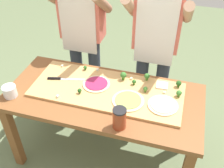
# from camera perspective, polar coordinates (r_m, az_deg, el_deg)

# --- Properties ---
(ground_plane) EXTENTS (8.00, 8.00, 0.00)m
(ground_plane) POSITION_cam_1_polar(r_m,az_deg,el_deg) (2.69, -1.56, -14.56)
(ground_plane) COLOR #60704C
(prep_table) EXTENTS (1.57, 0.74, 0.75)m
(prep_table) POSITION_cam_1_polar(r_m,az_deg,el_deg) (2.21, -1.85, -4.47)
(prep_table) COLOR brown
(prep_table) RESTS_ON ground
(cutting_board) EXTENTS (1.22, 0.50, 0.02)m
(cutting_board) POSITION_cam_1_polar(r_m,az_deg,el_deg) (2.17, -1.06, -1.24)
(cutting_board) COLOR tan
(cutting_board) RESTS_ON prep_table
(chefs_knife) EXTENTS (0.31, 0.10, 0.02)m
(chefs_knife) POSITION_cam_1_polar(r_m,az_deg,el_deg) (2.29, -10.82, 1.10)
(chefs_knife) COLOR #B7BABF
(chefs_knife) RESTS_ON cutting_board
(pizza_whole_cheese_artichoke) EXTENTS (0.23, 0.23, 0.02)m
(pizza_whole_cheese_artichoke) POSITION_cam_1_polar(r_m,az_deg,el_deg) (2.04, 10.79, -4.41)
(pizza_whole_cheese_artichoke) COLOR beige
(pizza_whole_cheese_artichoke) RESTS_ON cutting_board
(pizza_whole_pesto_green) EXTENTS (0.25, 0.25, 0.02)m
(pizza_whole_pesto_green) POSITION_cam_1_polar(r_m,az_deg,el_deg) (2.05, 3.45, -3.52)
(pizza_whole_pesto_green) COLOR beige
(pizza_whole_pesto_green) RESTS_ON cutting_board
(pizza_whole_beet_magenta) EXTENTS (0.23, 0.23, 0.02)m
(pizza_whole_beet_magenta) POSITION_cam_1_polar(r_m,az_deg,el_deg) (2.20, -3.34, 0.04)
(pizza_whole_beet_magenta) COLOR beige
(pizza_whole_beet_magenta) RESTS_ON cutting_board
(pizza_slice_far_left) EXTENTS (0.10, 0.10, 0.01)m
(pizza_slice_far_left) POSITION_cam_1_polar(r_m,az_deg,el_deg) (2.22, 10.60, -0.28)
(pizza_slice_far_left) COLOR silver
(pizza_slice_far_left) RESTS_ON cutting_board
(broccoli_floret_back_left) EXTENTS (0.05, 0.05, 0.07)m
(broccoli_floret_back_left) POSITION_cam_1_polar(r_m,az_deg,el_deg) (2.23, 2.43, 1.85)
(broccoli_floret_back_left) COLOR #3F7220
(broccoli_floret_back_left) RESTS_ON cutting_board
(broccoli_floret_center_right) EXTENTS (0.05, 0.05, 0.06)m
(broccoli_floret_center_right) POSITION_cam_1_polar(r_m,az_deg,el_deg) (2.25, 7.46, 1.65)
(broccoli_floret_center_right) COLOR #3F7220
(broccoli_floret_center_right) RESTS_ON cutting_board
(broccoli_floret_front_right) EXTENTS (0.04, 0.04, 0.06)m
(broccoli_floret_front_right) POSITION_cam_1_polar(r_m,az_deg,el_deg) (2.22, 14.02, 0.10)
(broccoli_floret_front_right) COLOR #2C5915
(broccoli_floret_front_right) RESTS_ON cutting_board
(broccoli_floret_front_left) EXTENTS (0.04, 0.04, 0.06)m
(broccoli_floret_front_left) POSITION_cam_1_polar(r_m,az_deg,el_deg) (2.13, 14.08, -1.92)
(broccoli_floret_front_left) COLOR #3F7220
(broccoli_floret_front_left) RESTS_ON cutting_board
(broccoli_floret_back_right) EXTENTS (0.03, 0.03, 0.05)m
(broccoli_floret_back_right) POSITION_cam_1_polar(r_m,az_deg,el_deg) (2.13, 7.13, -1.06)
(broccoli_floret_back_right) COLOR #487A23
(broccoli_floret_back_right) RESTS_ON cutting_board
(broccoli_floret_back_mid) EXTENTS (0.03, 0.03, 0.04)m
(broccoli_floret_back_mid) POSITION_cam_1_polar(r_m,az_deg,el_deg) (2.37, -5.72, 3.49)
(broccoli_floret_back_mid) COLOR #366618
(broccoli_floret_back_mid) RESTS_ON cutting_board
(broccoli_floret_center_left) EXTENTS (0.03, 0.03, 0.05)m
(broccoli_floret_center_left) POSITION_cam_1_polar(r_m,az_deg,el_deg) (2.19, 4.72, 0.48)
(broccoli_floret_center_left) COLOR #366618
(broccoli_floret_center_left) RESTS_ON cutting_board
(broccoli_floret_front_mid) EXTENTS (0.03, 0.03, 0.04)m
(broccoli_floret_front_mid) POSITION_cam_1_polar(r_m,az_deg,el_deg) (2.11, -6.93, -1.42)
(broccoli_floret_front_mid) COLOR #2C5915
(broccoli_floret_front_mid) RESTS_ON cutting_board
(cheese_crumble_a) EXTENTS (0.03, 0.03, 0.02)m
(cheese_crumble_a) POSITION_cam_1_polar(r_m,az_deg,el_deg) (2.12, -11.48, -2.60)
(cheese_crumble_a) COLOR silver
(cheese_crumble_a) RESTS_ON cutting_board
(cheese_crumble_b) EXTENTS (0.02, 0.02, 0.02)m
(cheese_crumble_b) POSITION_cam_1_polar(r_m,az_deg,el_deg) (2.15, 11.09, -1.80)
(cheese_crumble_b) COLOR silver
(cheese_crumble_b) RESTS_ON cutting_board
(cheese_crumble_c) EXTENTS (0.02, 0.02, 0.02)m
(cheese_crumble_c) POSITION_cam_1_polar(r_m,az_deg,el_deg) (2.26, 4.14, 1.16)
(cheese_crumble_c) COLOR silver
(cheese_crumble_c) RESTS_ON cutting_board
(cheese_crumble_d) EXTENTS (0.02, 0.02, 0.02)m
(cheese_crumble_d) POSITION_cam_1_polar(r_m,az_deg,el_deg) (2.35, -3.15, 3.05)
(cheese_crumble_d) COLOR silver
(cheese_crumble_d) RESTS_ON cutting_board
(cheese_crumble_e) EXTENTS (0.02, 0.02, 0.02)m
(cheese_crumble_e) POSITION_cam_1_polar(r_m,az_deg,el_deg) (2.44, -10.55, 3.83)
(cheese_crumble_e) COLOR silver
(cheese_crumble_e) RESTS_ON cutting_board
(flour_cup) EXTENTS (0.11, 0.11, 0.09)m
(flour_cup) POSITION_cam_1_polar(r_m,az_deg,el_deg) (2.25, -20.92, -1.57)
(flour_cup) COLOR white
(flour_cup) RESTS_ON prep_table
(sauce_jar) EXTENTS (0.10, 0.10, 0.16)m
(sauce_jar) POSITION_cam_1_polar(r_m,az_deg,el_deg) (1.83, 1.58, -7.33)
(sauce_jar) COLOR #99381E
(sauce_jar) RESTS_ON prep_table
(cook_left) EXTENTS (0.54, 0.39, 1.67)m
(cook_left) POSITION_cam_1_polar(r_m,az_deg,el_deg) (2.59, -6.32, 11.92)
(cook_left) COLOR #333847
(cook_left) RESTS_ON ground
(cook_right) EXTENTS (0.54, 0.39, 1.67)m
(cook_right) POSITION_cam_1_polar(r_m,az_deg,el_deg) (2.43, 9.40, 9.75)
(cook_right) COLOR #333847
(cook_right) RESTS_ON ground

